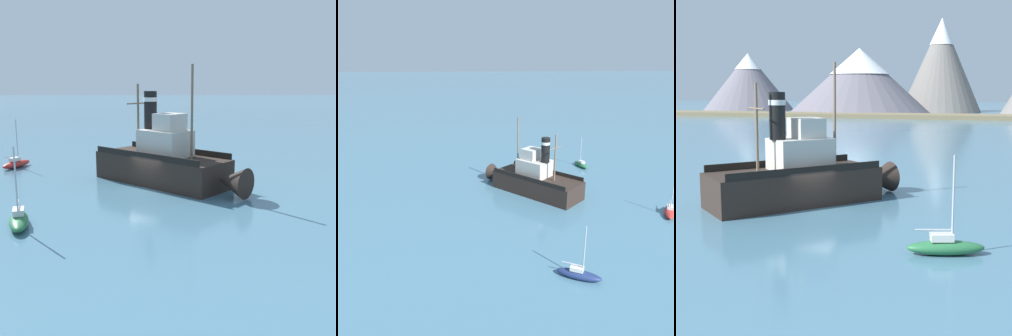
% 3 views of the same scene
% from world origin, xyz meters
% --- Properties ---
extents(ground_plane, '(600.00, 600.00, 0.00)m').
position_xyz_m(ground_plane, '(0.00, 0.00, 0.00)').
color(ground_plane, '#477289').
extents(mountain_ridge, '(187.20, 63.48, 32.62)m').
position_xyz_m(mountain_ridge, '(-1.51, 147.37, 12.31)').
color(mountain_ridge, slate).
rests_on(mountain_ridge, ground).
extents(shoreline_strip, '(240.00, 12.00, 1.20)m').
position_xyz_m(shoreline_strip, '(0.00, 111.40, 0.60)').
color(shoreline_strip, '#7A6B4C').
rests_on(shoreline_strip, ground).
extents(old_tugboat, '(12.43, 12.71, 9.90)m').
position_xyz_m(old_tugboat, '(-1.52, 1.84, 1.83)').
color(old_tugboat, '#2D231E').
rests_on(old_tugboat, ground).
extents(sailboat_green, '(3.95, 2.03, 4.90)m').
position_xyz_m(sailboat_green, '(9.03, -7.47, 0.43)').
color(sailboat_green, '#286B3D').
rests_on(sailboat_green, ground).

